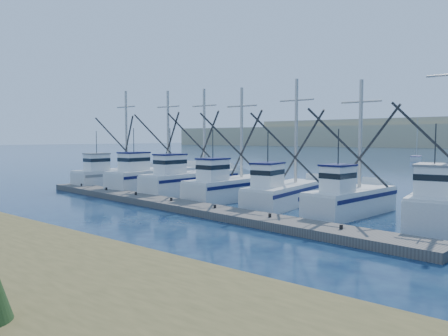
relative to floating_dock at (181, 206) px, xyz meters
The scene contains 4 objects.
ground 9.05m from the floating_dock, 49.55° to the right, with size 500.00×500.00×0.00m, color #0D1D3C.
floating_dock is the anchor object (origin of this frame).
trawler_fleet 5.19m from the floating_dock, 93.43° to the left, with size 30.23×8.98×9.29m.
sailboat_far 67.03m from the floating_dock, 94.49° to the left, with size 2.68×5.74×8.10m.
Camera 1 is at (13.11, -11.94, 4.41)m, focal length 35.00 mm.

